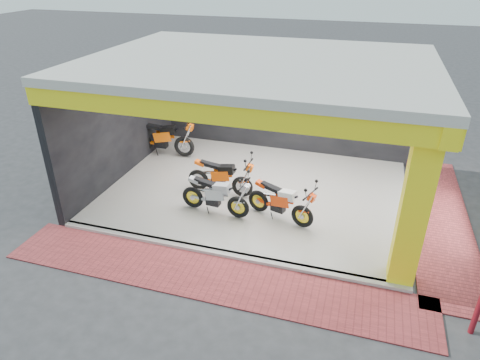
% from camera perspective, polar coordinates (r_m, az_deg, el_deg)
% --- Properties ---
extents(ground, '(80.00, 80.00, 0.00)m').
position_cam_1_polar(ground, '(10.43, -0.66, -6.71)').
color(ground, '#2D2D30').
rests_on(ground, ground).
extents(showroom_floor, '(8.00, 6.00, 0.10)m').
position_cam_1_polar(showroom_floor, '(12.04, 2.22, -1.38)').
color(showroom_floor, silver).
rests_on(showroom_floor, ground).
extents(showroom_ceiling, '(8.40, 6.40, 0.20)m').
position_cam_1_polar(showroom_ceiling, '(10.78, 2.57, 15.36)').
color(showroom_ceiling, beige).
rests_on(showroom_ceiling, corner_column).
extents(back_wall, '(8.20, 0.20, 3.50)m').
position_cam_1_polar(back_wall, '(14.18, 5.66, 10.52)').
color(back_wall, black).
rests_on(back_wall, ground).
extents(left_wall, '(0.20, 6.20, 3.50)m').
position_cam_1_polar(left_wall, '(12.91, -15.67, 7.89)').
color(left_wall, black).
rests_on(left_wall, ground).
extents(corner_column, '(0.50, 0.50, 3.50)m').
position_cam_1_polar(corner_column, '(8.59, 22.23, -3.39)').
color(corner_column, '#FFF115').
rests_on(corner_column, ground).
extents(header_beam_front, '(8.40, 0.30, 0.40)m').
position_cam_1_polar(header_beam_front, '(8.09, -2.96, 8.99)').
color(header_beam_front, '#FFF115').
rests_on(header_beam_front, corner_column).
extents(header_beam_right, '(0.30, 6.40, 0.40)m').
position_cam_1_polar(header_beam_right, '(10.61, 24.33, 11.13)').
color(header_beam_right, '#FFF115').
rests_on(header_beam_right, corner_column).
extents(floor_kerb, '(8.00, 0.20, 0.10)m').
position_cam_1_polar(floor_kerb, '(9.62, -2.53, -9.73)').
color(floor_kerb, silver).
rests_on(floor_kerb, ground).
extents(paver_front, '(9.00, 1.40, 0.03)m').
position_cam_1_polar(paver_front, '(9.07, -4.20, -12.75)').
color(paver_front, maroon).
rests_on(paver_front, ground).
extents(paver_right, '(1.40, 7.00, 0.03)m').
position_cam_1_polar(paver_right, '(11.96, 25.08, -4.66)').
color(paver_right, maroon).
rests_on(paver_right, ground).
extents(moto_hero, '(2.05, 1.28, 1.17)m').
position_cam_1_polar(moto_hero, '(10.16, 8.41, -3.48)').
color(moto_hero, '#F83C0A').
rests_on(moto_hero, showroom_floor).
extents(moto_row_a, '(2.01, 0.91, 1.19)m').
position_cam_1_polar(moto_row_a, '(10.40, -0.26, -2.31)').
color(moto_row_a, '#AFB2B7').
rests_on(moto_row_a, showroom_floor).
extents(moto_row_b, '(1.99, 0.79, 1.21)m').
position_cam_1_polar(moto_row_b, '(11.32, 0.31, 0.39)').
color(moto_row_b, '#FA560A').
rests_on(moto_row_b, showroom_floor).
extents(moto_row_d, '(2.32, 0.97, 1.39)m').
position_cam_1_polar(moto_row_d, '(13.80, -7.53, 5.71)').
color(moto_row_d, '#FD630A').
rests_on(moto_row_d, showroom_floor).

